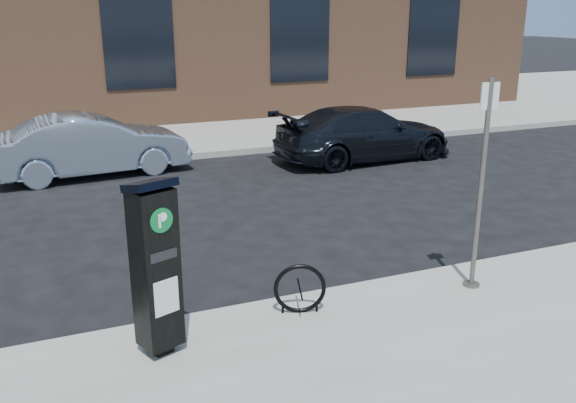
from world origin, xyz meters
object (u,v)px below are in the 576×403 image
sign_pole (481,188)px  car_dark (364,133)px  bike_rack (300,289)px  car_silver (92,145)px  parking_kiosk (155,266)px

sign_pole → car_dark: sign_pole is taller
sign_pole → bike_rack: bearing=-177.2°
sign_pole → car_silver: sign_pole is taller
car_dark → sign_pole: bearing=157.5°
parking_kiosk → car_silver: size_ratio=0.45×
car_silver → parking_kiosk: bearing=173.7°
parking_kiosk → car_dark: size_ratio=0.42×
parking_kiosk → car_silver: 8.04m
bike_rack → car_silver: 7.95m
bike_rack → car_dark: 8.24m
parking_kiosk → bike_rack: 1.77m
car_silver → car_dark: (6.15, -0.99, -0.03)m
sign_pole → bike_rack: sign_pole is taller
bike_rack → car_dark: (4.63, 6.81, 0.20)m
bike_rack → car_silver: size_ratio=0.15×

